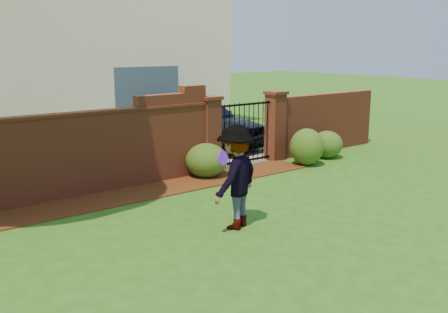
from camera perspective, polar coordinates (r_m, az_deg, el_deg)
ground at (r=8.18m, az=1.42°, el=-9.70°), size 80.00×80.00×0.01m
mulch_bed at (r=10.43m, az=-14.45°, el=-5.03°), size 11.10×1.08×0.03m
brick_wall at (r=10.47m, az=-21.49°, el=-0.28°), size 8.70×0.31×2.16m
brick_wall_return at (r=15.23m, az=11.29°, el=3.80°), size 4.00×0.25×1.70m
pillar_left at (r=12.39m, az=-1.61°, el=2.58°), size 0.50×0.50×1.88m
pillar_right at (r=13.78m, az=5.81°, el=3.53°), size 0.50×0.50×1.88m
iron_gate at (r=13.08m, az=2.29°, el=2.64°), size 1.78×0.03×1.60m
driveway at (r=16.45m, az=-6.72°, el=1.59°), size 3.20×8.00×0.01m
house at (r=18.78m, az=-20.20°, el=11.96°), size 12.40×6.40×6.30m
car at (r=15.50m, az=-2.11°, el=3.93°), size 2.48×4.82×1.57m
shrub_left at (r=11.98m, az=-2.01°, el=-0.44°), size 1.00×1.00×0.82m
shrub_middle at (r=13.33m, az=9.32°, el=1.07°), size 0.88×0.88×0.97m
shrub_right at (r=14.33m, az=11.56°, el=1.35°), size 0.86×0.86×0.76m
man at (r=8.53m, az=1.55°, el=-2.39°), size 1.32×1.04×1.79m
frisbee_purple at (r=8.04m, az=-0.13°, el=-0.18°), size 0.25×0.13×0.24m
frisbee_green at (r=8.81m, az=2.32°, el=-1.34°), size 0.25×0.20×0.26m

